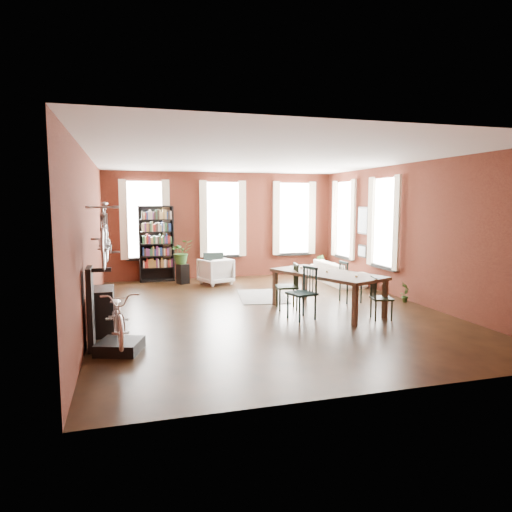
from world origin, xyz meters
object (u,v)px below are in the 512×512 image
object	(u,v)px
bookshelf	(157,244)
dining_chair_a	(302,293)
dining_chair_b	(287,287)
dining_chair_d	(351,282)
white_armchair	(216,270)
cream_sofa	(337,269)
console_table	(102,311)
bike_trainer	(120,346)
dining_chair_c	(381,298)
plant_stand	(183,274)
bicycle_floor	(118,292)
dining_table	(327,292)

from	to	relation	value
bookshelf	dining_chair_a	bearing A→B (deg)	-64.96
dining_chair_b	dining_chair_d	distance (m)	1.67
white_armchair	cream_sofa	distance (m)	3.48
bookshelf	console_table	world-z (taller)	bookshelf
bookshelf	bike_trainer	world-z (taller)	bookshelf
dining_chair_d	dining_chair_c	bearing A→B (deg)	173.42
bookshelf	plant_stand	size ratio (longest dim) A/B	3.92
dining_chair_d	bookshelf	distance (m)	5.84
dining_chair_a	white_armchair	size ratio (longest dim) A/B	1.27
bike_trainer	bicycle_floor	bearing A→B (deg)	-108.54
dining_chair_d	bookshelf	bearing A→B (deg)	44.15
dining_table	dining_chair_b	size ratio (longest dim) A/B	2.47
dining_chair_a	bicycle_floor	world-z (taller)	bicycle_floor
dining_chair_c	plant_stand	world-z (taller)	dining_chair_c
dining_chair_b	plant_stand	distance (m)	4.15
dining_chair_c	bike_trainer	xyz separation A→B (m)	(-4.94, -0.68, -0.33)
dining_chair_a	dining_chair_d	xyz separation A→B (m)	(1.66, 1.15, -0.04)
dining_chair_a	bicycle_floor	bearing A→B (deg)	-87.57
dining_chair_c	bicycle_floor	bearing A→B (deg)	111.32
dining_chair_d	dining_table	bearing A→B (deg)	125.43
dining_chair_b	dining_chair_c	bearing A→B (deg)	57.82
dining_chair_c	cream_sofa	bearing A→B (deg)	-0.59
cream_sofa	bike_trainer	world-z (taller)	cream_sofa
bookshelf	dining_chair_b	bearing A→B (deg)	-60.57
cream_sofa	white_armchair	bearing A→B (deg)	77.38
dining_table	console_table	world-z (taller)	dining_table
bike_trainer	console_table	xyz separation A→B (m)	(-0.30, 1.17, 0.31)
dining_chair_b	dining_table	bearing A→B (deg)	71.05
dining_chair_d	plant_stand	bearing A→B (deg)	43.79
dining_chair_d	white_armchair	size ratio (longest dim) A/B	1.17
dining_chair_d	white_armchair	world-z (taller)	dining_chair_d
dining_chair_b	cream_sofa	world-z (taller)	dining_chair_b
white_armchair	cream_sofa	bearing A→B (deg)	146.70
console_table	plant_stand	distance (m)	4.97
dining_chair_d	bookshelf	xyz separation A→B (m)	(-4.12, 4.10, 0.62)
dining_table	dining_chair_c	world-z (taller)	dining_chair_c
console_table	dining_chair_b	bearing A→B (deg)	12.57
dining_table	dining_chair_c	xyz separation A→B (m)	(0.75, -0.92, 0.01)
plant_stand	dining_chair_c	bearing A→B (deg)	-57.03
dining_table	dining_chair_d	distance (m)	1.13
white_armchair	dining_chair_d	bearing A→B (deg)	108.32
bike_trainer	console_table	distance (m)	1.25
dining_table	dining_chair_a	bearing A→B (deg)	-170.70
dining_chair_b	white_armchair	bearing A→B (deg)	-155.77
dining_chair_c	console_table	xyz separation A→B (m)	(-5.24, 0.49, -0.02)
dining_chair_b	dining_chair_d	xyz separation A→B (m)	(1.65, 0.26, -0.02)
dining_chair_c	bicycle_floor	world-z (taller)	bicycle_floor
white_armchair	bike_trainer	bearing A→B (deg)	44.34
dining_chair_a	console_table	size ratio (longest dim) A/B	1.29
dining_chair_b	dining_chair_d	world-z (taller)	dining_chair_b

